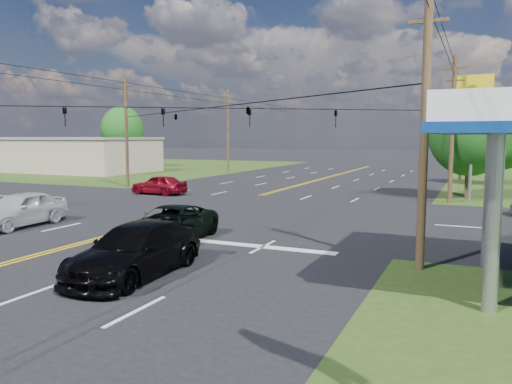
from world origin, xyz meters
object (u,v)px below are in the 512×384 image
at_px(pole_nw, 126,130).
at_px(pickup_dkgreen, 170,224).
at_px(pole_right_far, 462,128).
at_px(tree_right_a, 470,129).
at_px(tree_far_l, 122,131).
at_px(pole_ne, 452,128).
at_px(retail_nw, 84,156).
at_px(pole_left_far, 228,130).
at_px(pickup_white, 20,209).
at_px(pole_se, 425,118).
at_px(suv_black, 136,250).
at_px(tree_right_b, 502,138).

xyz_separation_m(pole_nw, pickup_dkgreen, (16.00, -17.50, -4.19)).
height_order(pole_right_far, tree_right_a, pole_right_far).
bearing_deg(tree_far_l, pole_nw, -50.44).
height_order(pole_ne, tree_far_l, pole_ne).
distance_m(retail_nw, pickup_dkgreen, 44.95).
bearing_deg(tree_right_a, pole_right_far, 93.58).
bearing_deg(pole_nw, pole_left_far, 90.00).
relative_size(retail_nw, pole_left_far, 1.60).
xyz_separation_m(retail_nw, pickup_white, (24.42, -30.54, -1.16)).
distance_m(pole_left_far, tree_right_a, 31.39).
relative_size(pole_nw, pole_left_far, 0.95).
bearing_deg(pole_right_far, pole_ne, -90.00).
distance_m(pole_se, tree_far_l, 60.88).
distance_m(suv_black, pickup_white, 11.53).
xyz_separation_m(pole_ne, pole_left_far, (-26.00, 19.00, 0.25)).
bearing_deg(pole_nw, tree_right_b, 26.95).
height_order(retail_nw, suv_black, retail_nw).
bearing_deg(retail_nw, pole_ne, -16.82).
bearing_deg(pickup_white, pole_left_far, 97.79).
bearing_deg(pole_se, pickup_dkgreen, 177.14).
height_order(pole_right_far, tree_right_b, pole_right_far).
distance_m(pole_ne, tree_right_a, 3.16).
relative_size(tree_right_a, tree_far_l, 0.94).
xyz_separation_m(pole_se, pole_nw, (-26.00, 18.00, 0.00)).
bearing_deg(tree_right_b, pole_right_far, 131.19).
distance_m(tree_far_l, pickup_dkgreen, 53.71).
xyz_separation_m(pole_nw, pole_right_far, (26.00, 19.00, 0.25)).
bearing_deg(tree_right_b, pickup_dkgreen, -112.56).
distance_m(tree_right_b, suv_black, 39.19).
relative_size(tree_far_l, pickup_dkgreen, 1.67).
relative_size(pole_se, pole_nw, 1.00).
distance_m(pole_se, pole_nw, 31.62).
bearing_deg(pole_se, pole_left_far, 125.10).
xyz_separation_m(pole_ne, tree_right_b, (3.50, 15.00, -0.70)).
xyz_separation_m(pole_right_far, pickup_dkgreen, (-10.00, -36.50, -4.44)).
distance_m(retail_nw, tree_far_l, 10.69).
distance_m(pole_ne, tree_right_b, 15.42).
bearing_deg(pickup_white, tree_right_b, 52.15).
bearing_deg(pickup_dkgreen, tree_right_a, 57.50).
relative_size(tree_right_a, pickup_white, 1.65).
bearing_deg(pole_left_far, pole_se, -54.90).
height_order(pole_nw, pole_right_far, pole_right_far).
relative_size(tree_far_l, pickup_white, 1.76).
xyz_separation_m(pole_nw, pickup_white, (7.42, -17.54, -4.07)).
height_order(retail_nw, pole_se, pole_se).
relative_size(pole_nw, suv_black, 1.72).
bearing_deg(pole_nw, suv_black, -51.19).
xyz_separation_m(tree_right_b, pickup_dkgreen, (-13.50, -32.50, -3.49)).
distance_m(tree_right_b, tree_far_l, 49.17).
bearing_deg(pole_se, pole_nw, 145.30).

